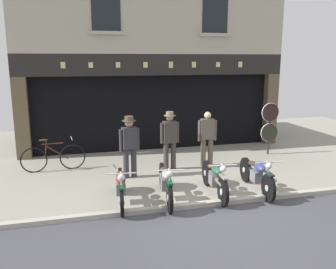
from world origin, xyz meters
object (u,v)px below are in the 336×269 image
motorcycle_left (121,186)px  motorcycle_center (215,178)px  shopkeeper_center (170,138)px  motorcycle_center_left (166,182)px  advert_board_near (111,105)px  salesman_left (129,144)px  leaning_bicycle (53,157)px  motorcycle_center_right (257,174)px  salesman_right (207,136)px  tyre_sign_pole (270,123)px

motorcycle_left → motorcycle_center: bearing=-175.0°
motorcycle_center → shopkeeper_center: 2.32m
motorcycle_center_left → advert_board_near: 4.94m
shopkeeper_center → salesman_left: bearing=15.4°
motorcycle_center → leaning_bicycle: size_ratio=1.10×
motorcycle_left → motorcycle_center_right: bearing=-175.1°
shopkeeper_center → leaning_bicycle: bearing=-16.6°
motorcycle_center_right → salesman_left: salesman_left is taller
motorcycle_center_left → motorcycle_left: bearing=5.5°
advert_board_near → salesman_right: bearing=-44.1°
motorcycle_center_right → advert_board_near: (-2.96, 4.77, 1.18)m
motorcycle_center_right → leaning_bicycle: (-4.82, 2.98, -0.04)m
motorcycle_center_left → leaning_bicycle: (-2.56, 2.95, -0.04)m
motorcycle_center_left → salesman_right: 2.97m
motorcycle_center_left → shopkeeper_center: size_ratio=1.24×
tyre_sign_pole → salesman_left: bearing=-166.1°
motorcycle_center_right → motorcycle_left: bearing=4.4°
salesman_left → advert_board_near: advert_board_near is taller
tyre_sign_pole → salesman_right: bearing=-163.9°
salesman_left → tyre_sign_pole: (4.86, 1.20, 0.12)m
motorcycle_left → advert_board_near: advert_board_near is taller
shopkeeper_center → salesman_right: bearing=179.4°
shopkeeper_center → tyre_sign_pole: size_ratio=0.97×
shopkeeper_center → motorcycle_left: bearing=48.3°
salesman_right → leaning_bicycle: salesman_right is taller
motorcycle_center_right → advert_board_near: advert_board_near is taller
motorcycle_center → shopkeeper_center: (-0.49, 2.21, 0.51)m
advert_board_near → motorcycle_center_left: bearing=-81.6°
tyre_sign_pole → motorcycle_center_right: bearing=-124.5°
tyre_sign_pole → leaning_bicycle: 6.92m
motorcycle_center_left → salesman_right: (1.85, 2.27, 0.48)m
motorcycle_center_right → salesman_left: bearing=-27.5°
motorcycle_center_left → salesman_left: bearing=-65.7°
motorcycle_center → advert_board_near: (-1.88, 4.74, 1.18)m
motorcycle_left → salesman_left: size_ratio=1.15×
advert_board_near → tyre_sign_pole: bearing=-19.3°
motorcycle_center_right → leaning_bicycle: size_ratio=1.13×
motorcycle_center → advert_board_near: size_ratio=2.20×
salesman_left → motorcycle_center_right: bearing=137.1°
motorcycle_center → motorcycle_center_right: 1.07m
salesman_right → leaning_bicycle: (-4.41, 0.68, -0.52)m
leaning_bicycle → tyre_sign_pole: bearing=85.8°
motorcycle_center_left → motorcycle_center: (1.18, -0.00, -0.00)m
motorcycle_center_left → leaning_bicycle: 3.91m
advert_board_near → motorcycle_left: bearing=-93.7°
motorcycle_center → tyre_sign_pole: (3.14, 2.98, 0.64)m
motorcycle_center → salesman_left: salesman_left is taller
motorcycle_left → shopkeeper_center: shopkeeper_center is taller
tyre_sign_pole → leaning_bicycle: size_ratio=0.97×
shopkeeper_center → advert_board_near: size_ratio=1.89×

